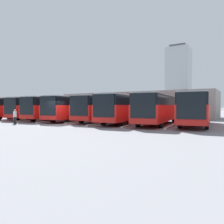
# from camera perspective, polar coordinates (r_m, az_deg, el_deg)

# --- Properties ---
(ground_plane) EXTENTS (600.00, 600.00, 0.00)m
(ground_plane) POSITION_cam_1_polar(r_m,az_deg,el_deg) (24.10, -14.06, -3.19)
(ground_plane) COLOR gray
(bus_0) EXTENTS (3.64, 11.59, 3.18)m
(bus_0) POSITION_cam_1_polar(r_m,az_deg,el_deg) (23.37, 21.08, 0.99)
(bus_0) COLOR red
(bus_0) RESTS_ON ground_plane
(curb_divider_0) EXTENTS (1.03, 7.54, 0.15)m
(curb_divider_0) POSITION_cam_1_polar(r_m,az_deg,el_deg) (22.20, 15.56, -3.40)
(curb_divider_0) COLOR #B2B2AD
(curb_divider_0) RESTS_ON ground_plane
(bus_1) EXTENTS (3.64, 11.59, 3.18)m
(bus_1) POSITION_cam_1_polar(r_m,az_deg,el_deg) (23.72, 11.95, 1.06)
(bus_1) COLOR red
(bus_1) RESTS_ON ground_plane
(curb_divider_1) EXTENTS (1.03, 7.54, 0.15)m
(curb_divider_1) POSITION_cam_1_polar(r_m,az_deg,el_deg) (22.91, 6.15, -3.20)
(curb_divider_1) COLOR #B2B2AD
(curb_divider_1) RESTS_ON ground_plane
(bus_2) EXTENTS (3.64, 11.59, 3.18)m
(bus_2) POSITION_cam_1_polar(r_m,az_deg,el_deg) (24.94, 3.65, 1.11)
(bus_2) COLOR red
(bus_2) RESTS_ON ground_plane
(curb_divider_2) EXTENTS (1.03, 7.54, 0.15)m
(curb_divider_2) POSITION_cam_1_polar(r_m,az_deg,el_deg) (24.48, -2.05, -2.89)
(curb_divider_2) COLOR #B2B2AD
(curb_divider_2) RESTS_ON ground_plane
(bus_3) EXTENTS (3.64, 11.59, 3.18)m
(bus_3) POSITION_cam_1_polar(r_m,az_deg,el_deg) (27.73, -2.21, 1.15)
(bus_3) COLOR red
(bus_3) RESTS_ON ground_plane
(curb_divider_3) EXTENTS (1.03, 7.54, 0.15)m
(curb_divider_3) POSITION_cam_1_polar(r_m,az_deg,el_deg) (27.50, -7.38, -2.43)
(curb_divider_3) COLOR #B2B2AD
(curb_divider_3) RESTS_ON ground_plane
(bus_4) EXTENTS (3.64, 11.59, 3.18)m
(bus_4) POSITION_cam_1_polar(r_m,az_deg,el_deg) (29.32, -9.14, 1.15)
(bus_4) COLOR red
(bus_4) RESTS_ON ground_plane
(curb_divider_4) EXTENTS (1.03, 7.54, 0.15)m
(curb_divider_4) POSITION_cam_1_polar(r_m,az_deg,el_deg) (29.39, -14.03, -2.21)
(curb_divider_4) COLOR #B2B2AD
(curb_divider_4) RESTS_ON ground_plane
(bus_5) EXTENTS (3.64, 11.59, 3.18)m
(bus_5) POSITION_cam_1_polar(r_m,az_deg,el_deg) (31.92, -14.13, 1.15)
(bus_5) COLOR red
(bus_5) RESTS_ON ground_plane
(curb_divider_5) EXTENTS (1.03, 7.54, 0.15)m
(curb_divider_5) POSITION_cam_1_polar(r_m,az_deg,el_deg) (32.19, -18.58, -1.92)
(curb_divider_5) COLOR #B2B2AD
(curb_divider_5) RESTS_ON ground_plane
(bus_6) EXTENTS (3.64, 11.59, 3.18)m
(bus_6) POSITION_cam_1_polar(r_m,az_deg,el_deg) (34.90, -18.01, 1.15)
(bus_6) COLOR red
(bus_6) RESTS_ON ground_plane
(curb_divider_6) EXTENTS (1.03, 7.54, 0.15)m
(curb_divider_6) POSITION_cam_1_polar(r_m,az_deg,el_deg) (35.32, -22.04, -1.66)
(curb_divider_6) COLOR #B2B2AD
(curb_divider_6) RESTS_ON ground_plane
(bus_7) EXTENTS (3.64, 11.59, 3.18)m
(bus_7) POSITION_cam_1_polar(r_m,az_deg,el_deg) (37.59, -22.12, 1.13)
(bus_7) COLOR red
(bus_7) RESTS_ON ground_plane
(pedestrian) EXTENTS (0.43, 0.43, 1.62)m
(pedestrian) POSITION_cam_1_polar(r_m,az_deg,el_deg) (26.05, -24.00, -1.01)
(pedestrian) COLOR black
(pedestrian) RESTS_ON ground_plane
(station_building) EXTENTS (27.80, 11.75, 4.41)m
(station_building) POSITION_cam_1_polar(r_m,az_deg,el_deg) (41.00, 6.30, 1.89)
(station_building) COLOR gray
(station_building) RESTS_ON ground_plane
(office_tower) EXTENTS (19.33, 19.33, 55.76)m
(office_tower) POSITION_cam_1_polar(r_m,az_deg,el_deg) (204.76, 17.00, 8.52)
(office_tower) COLOR #ADB2B7
(office_tower) RESTS_ON ground_plane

